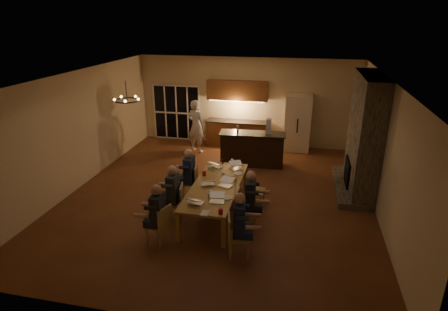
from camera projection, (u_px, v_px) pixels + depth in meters
floor at (219, 196)px, 10.15m from camera, size 9.00×9.00×0.00m
back_wall at (247, 102)px, 13.71m from camera, size 8.00×0.04×3.20m
left_wall at (78, 130)px, 10.38m from camera, size 0.04×9.00×3.20m
right_wall at (385, 151)px, 8.78m from camera, size 0.04×9.00×3.20m
ceiling at (219, 76)px, 9.01m from camera, size 8.00×9.00×0.04m
french_doors at (177, 113)px, 14.40m from camera, size 1.86×0.08×2.10m
fireplace at (364, 135)px, 9.94m from camera, size 0.58×2.50×3.20m
kitchenette at (237, 114)px, 13.62m from camera, size 2.24×0.68×2.40m
refrigerator at (298, 123)px, 13.21m from camera, size 0.90×0.68×2.00m
dining_table at (216, 199)px, 9.17m from camera, size 1.10×2.96×0.75m
bar_island at (252, 149)px, 12.04m from camera, size 2.13×0.81×1.08m
chair_left_near at (158, 224)px, 7.92m from camera, size 0.56×0.56×0.89m
chair_left_mid at (173, 203)px, 8.83m from camera, size 0.52×0.52×0.89m
chair_left_far at (189, 182)px, 9.93m from camera, size 0.50×0.50×0.89m
chair_right_near at (239, 236)px, 7.50m from camera, size 0.53×0.53×0.89m
chair_right_mid at (246, 208)px, 8.57m from camera, size 0.46×0.46×0.89m
chair_right_far at (256, 190)px, 9.44m from camera, size 0.47×0.47×0.89m
person_left_near at (158, 215)px, 7.81m from camera, size 0.63×0.63×1.38m
person_right_near at (239, 224)px, 7.45m from camera, size 0.67×0.67×1.38m
person_left_mid at (173, 193)px, 8.76m from camera, size 0.61×0.61×1.38m
person_right_mid at (250, 199)px, 8.46m from camera, size 0.65×0.65×1.38m
person_left_far at (189, 174)px, 9.80m from camera, size 0.62×0.62×1.38m
standing_person at (196, 126)px, 13.09m from camera, size 0.80×0.68×1.87m
chandelier at (127, 100)px, 8.63m from camera, size 0.59×0.59×0.03m
laptop_a at (196, 198)px, 8.14m from camera, size 0.37×0.34×0.23m
laptop_b at (217, 197)px, 8.17m from camera, size 0.35×0.32×0.23m
laptop_c at (207, 180)px, 9.03m from camera, size 0.40×0.38×0.23m
laptop_d at (225, 182)px, 8.94m from camera, size 0.39×0.36×0.23m
laptop_e at (217, 163)px, 10.07m from camera, size 0.42×0.40×0.23m
laptop_f at (237, 165)px, 9.94m from camera, size 0.41×0.39×0.23m
mug_front at (211, 192)px, 8.54m from camera, size 0.09×0.09×0.10m
mug_mid at (223, 174)px, 9.53m from camera, size 0.08×0.08×0.10m
mug_back at (210, 168)px, 9.86m from camera, size 0.09×0.09×0.10m
redcup_near at (221, 211)px, 7.70m from camera, size 0.09×0.09×0.12m
redcup_mid at (204, 173)px, 9.53m from camera, size 0.09×0.09×0.12m
redcup_far at (232, 161)px, 10.31m from camera, size 0.09×0.09×0.12m
can_silver at (209, 195)px, 8.37m from camera, size 0.06×0.06×0.12m
can_cola at (223, 161)px, 10.32m from camera, size 0.06×0.06×0.12m
can_right at (235, 180)px, 9.16m from camera, size 0.06×0.06×0.12m
plate_near at (227, 198)px, 8.38m from camera, size 0.23×0.23×0.02m
plate_left at (191, 201)px, 8.24m from camera, size 0.23×0.23×0.02m
plate_far at (238, 174)px, 9.65m from camera, size 0.23×0.23×0.02m
notepad at (205, 213)px, 7.74m from camera, size 0.17×0.23×0.01m
bar_bottle at (238, 129)px, 11.86m from camera, size 0.07×0.07×0.24m
bar_blender at (269, 126)px, 11.71m from camera, size 0.16×0.16×0.48m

